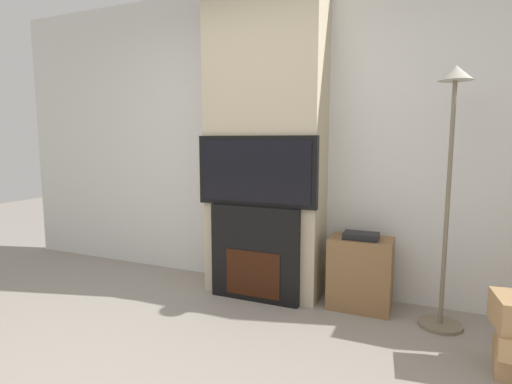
{
  "coord_description": "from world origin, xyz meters",
  "views": [
    {
      "loc": [
        1.28,
        -1.37,
        1.33
      ],
      "look_at": [
        0.0,
        1.6,
        0.91
      ],
      "focal_mm": 28.0,
      "sensor_mm": 36.0,
      "label": 1
    }
  ],
  "objects_px": {
    "television": "(256,171)",
    "floor_lamp": "(450,164)",
    "fireplace": "(256,253)",
    "media_stand": "(360,272)"
  },
  "relations": [
    {
      "from": "media_stand",
      "to": "fireplace",
      "type": "bearing_deg",
      "value": -168.97
    },
    {
      "from": "floor_lamp",
      "to": "television",
      "type": "bearing_deg",
      "value": -177.4
    },
    {
      "from": "television",
      "to": "media_stand",
      "type": "relative_size",
      "value": 1.66
    },
    {
      "from": "floor_lamp",
      "to": "media_stand",
      "type": "height_order",
      "value": "floor_lamp"
    },
    {
      "from": "fireplace",
      "to": "television",
      "type": "bearing_deg",
      "value": -90.0
    },
    {
      "from": "fireplace",
      "to": "television",
      "type": "height_order",
      "value": "television"
    },
    {
      "from": "television",
      "to": "media_stand",
      "type": "xyz_separation_m",
      "value": [
        0.83,
        0.16,
        -0.79
      ]
    },
    {
      "from": "television",
      "to": "floor_lamp",
      "type": "xyz_separation_m",
      "value": [
        1.42,
        0.06,
        0.09
      ]
    },
    {
      "from": "television",
      "to": "fireplace",
      "type": "bearing_deg",
      "value": 90.0
    },
    {
      "from": "fireplace",
      "to": "media_stand",
      "type": "xyz_separation_m",
      "value": [
        0.83,
        0.16,
        -0.1
      ]
    }
  ]
}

